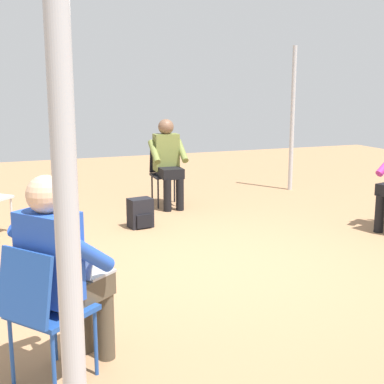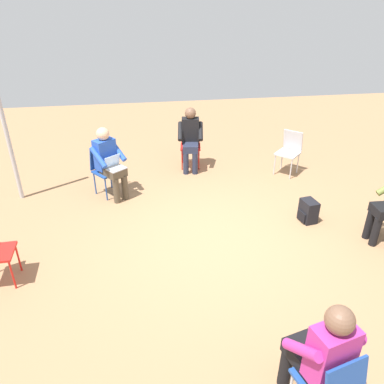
{
  "view_description": "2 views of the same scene",
  "coord_description": "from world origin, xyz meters",
  "views": [
    {
      "loc": [
        -4.58,
        1.98,
        1.74
      ],
      "look_at": [
        0.33,
        0.08,
        0.66
      ],
      "focal_mm": 50.0,
      "sensor_mm": 36.0,
      "label": 1
    },
    {
      "loc": [
        -1.03,
        -4.4,
        3.22
      ],
      "look_at": [
        -0.36,
        -0.09,
        0.88
      ],
      "focal_mm": 35.0,
      "sensor_mm": 36.0,
      "label": 2
    }
  ],
  "objects": [
    {
      "name": "ground_plane",
      "position": [
        0.0,
        0.0,
        0.0
      ],
      "size": [
        15.81,
        15.81,
        0.0
      ],
      "primitive_type": "plane",
      "color": "#99704C"
    },
    {
      "name": "chair_northeast",
      "position": [
        1.91,
        2.06,
        0.5
      ],
      "size": [
        0.58,
        0.58,
        0.85
      ],
      "rotation": [
        0.0,
        0.0,
        2.35
      ],
      "color": "#B7B7BC",
      "rests_on": "ground"
    },
    {
      "name": "person_in_magenta",
      "position": [
        0.3,
        -2.56,
        0.69
      ],
      "size": [
        0.57,
        0.58,
        1.24
      ],
      "rotation": [
        0.0,
        0.0,
        0.24
      ],
      "color": "black",
      "rests_on": "ground"
    },
    {
      "name": "chair_northwest",
      "position": [
        -1.63,
        1.75,
        0.5
      ],
      "size": [
        0.58,
        0.58,
        0.85
      ],
      "rotation": [
        0.0,
        0.0,
        -2.49
      ],
      "color": "#1E4799",
      "rests_on": "ground"
    },
    {
      "name": "backpack_near_laptop_user",
      "position": [
        1.55,
        0.29,
        0.16
      ],
      "size": [
        0.28,
        0.31,
        0.36
      ],
      "rotation": [
        0.0,
        0.0,
        1.73
      ],
      "color": "black",
      "rests_on": "ground"
    },
    {
      "name": "chair_north",
      "position": [
        0.05,
        2.73,
        0.5
      ],
      "size": [
        0.46,
        0.49,
        0.85
      ],
      "rotation": [
        0.0,
        0.0,
        2.99
      ],
      "color": "red",
      "rests_on": "ground"
    },
    {
      "name": "person_in_black",
      "position": [
        0.02,
        2.56,
        0.69
      ],
      "size": [
        0.54,
        0.56,
        1.24
      ],
      "rotation": [
        0.0,
        0.0,
        2.99
      ],
      "color": "#23283D",
      "rests_on": "ground"
    },
    {
      "name": "tent_pole_near",
      "position": [
        -3.11,
        1.78,
        1.4
      ],
      "size": [
        0.07,
        0.07,
        2.8
      ],
      "primitive_type": "cylinder",
      "color": "#B2B2B7",
      "rests_on": "ground"
    },
    {
      "name": "person_with_laptop",
      "position": [
        -1.53,
        1.62,
        0.69
      ],
      "size": [
        0.63,
        0.64,
        1.24
      ],
      "rotation": [
        0.0,
        0.0,
        -2.49
      ],
      "color": "#4C4233",
      "rests_on": "ground"
    }
  ]
}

